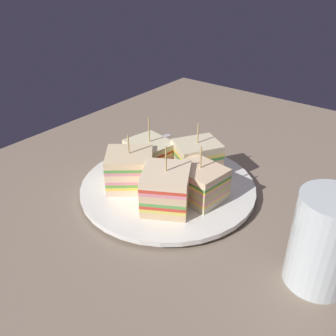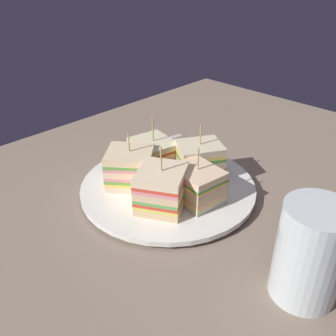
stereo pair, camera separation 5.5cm
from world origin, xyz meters
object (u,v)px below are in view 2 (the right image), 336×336
sandwich_wedge_4 (198,184)px  spoon (139,146)px  drinking_glass (309,259)px  plate (168,187)px  sandwich_wedge_3 (162,188)px  chip_pile (162,175)px  sandwich_wedge_2 (131,168)px  sandwich_wedge_0 (199,160)px  sandwich_wedge_1 (154,154)px

sandwich_wedge_4 → spoon: (-6.96, -21.28, -3.61)cm
drinking_glass → plate: bearing=-99.3°
sandwich_wedge_3 → drinking_glass: 21.97cm
sandwich_wedge_3 → chip_pile: 7.40cm
sandwich_wedge_2 → sandwich_wedge_4: 11.27cm
sandwich_wedge_0 → sandwich_wedge_1: bearing=-31.4°
plate → sandwich_wedge_3: (4.87, 3.45, 3.57)cm
plate → sandwich_wedge_3: 6.96cm
sandwich_wedge_2 → sandwich_wedge_4: sandwich_wedge_2 is taller
sandwich_wedge_1 → drinking_glass: size_ratio=0.79×
drinking_glass → chip_pile: bearing=-99.2°
sandwich_wedge_2 → drinking_glass: 29.87cm
plate → sandwich_wedge_0: bearing=164.8°
sandwich_wedge_4 → spoon: size_ratio=0.62×
sandwich_wedge_1 → drinking_glass: drinking_glass is taller
sandwich_wedge_0 → sandwich_wedge_2: size_ratio=0.94×
drinking_glass → sandwich_wedge_1: bearing=-101.5°
sandwich_wedge_4 → chip_pile: sandwich_wedge_4 is taller
sandwich_wedge_0 → drinking_glass: bearing=99.1°
sandwich_wedge_2 → sandwich_wedge_3: size_ratio=0.99×
plate → sandwich_wedge_3: size_ratio=2.88×
sandwich_wedge_1 → spoon: bearing=163.7°
plate → spoon: size_ratio=2.01×
plate → sandwich_wedge_4: bearing=92.7°
sandwich_wedge_1 → spoon: 11.56cm
sandwich_wedge_2 → chip_pile: 5.50cm
sandwich_wedge_3 → spoon: size_ratio=0.70×
sandwich_wedge_0 → spoon: sandwich_wedge_0 is taller
sandwich_wedge_0 → sandwich_wedge_1: sandwich_wedge_1 is taller
chip_pile → spoon: (-7.02, -13.82, -1.96)cm
sandwich_wedge_2 → spoon: (-11.21, -10.84, -3.93)cm
sandwich_wedge_3 → sandwich_wedge_4: 5.75cm
sandwich_wedge_2 → sandwich_wedge_4: bearing=-17.0°
sandwich_wedge_1 → sandwich_wedge_2: sandwich_wedge_1 is taller
sandwich_wedge_2 → spoon: size_ratio=0.69×
sandwich_wedge_2 → drinking_glass: drinking_glass is taller
chip_pile → spoon: 15.62cm
plate → spoon: bearing=-115.3°
sandwich_wedge_2 → chip_pile: sandwich_wedge_2 is taller
sandwich_wedge_0 → drinking_glass: size_ratio=0.78×
sandwich_wedge_1 → sandwich_wedge_3: sandwich_wedge_3 is taller
sandwich_wedge_1 → sandwich_wedge_4: bearing=2.2°
plate → sandwich_wedge_4: (-0.28, 5.96, 3.15)cm
plate → sandwich_wedge_1: sandwich_wedge_1 is taller
sandwich_wedge_0 → sandwich_wedge_2: bearing=-0.1°
sandwich_wedge_1 → spoon: size_ratio=0.67×
sandwich_wedge_0 → sandwich_wedge_4: 7.03cm
plate → drinking_glass: (4.14, 25.39, 4.17)cm
chip_pile → spoon: chip_pile is taller
chip_pile → sandwich_wedge_2: bearing=-35.4°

